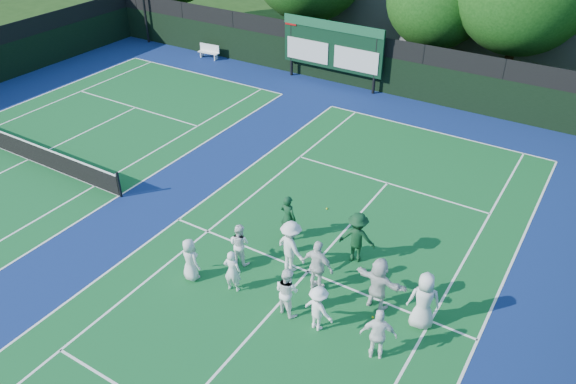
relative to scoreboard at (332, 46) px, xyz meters
The scene contains 25 objects.
ground 17.23m from the scoreboard, 65.78° to the right, with size 120.00×120.00×0.00m, color #17340E.
court_apron 14.78m from the scoreboard, 86.03° to the right, with size 34.00×32.00×0.01m, color navy.
near_court 16.33m from the scoreboard, 64.32° to the right, with size 11.05×23.85×0.01m.
left_court 16.32m from the scoreboard, 115.60° to the right, with size 11.05×23.85×0.01m.
back_fence 1.38m from the scoreboard, 22.25° to the left, with size 34.00×0.08×3.00m.
scoreboard is the anchor object (origin of this frame).
clubhouse 9.80m from the scoreboard, 59.22° to the left, with size 18.00×6.00×4.00m, color #57575C.
tennis_net 16.26m from the scoreboard, 115.60° to the right, with size 11.30×0.10×1.10m.
bench 8.66m from the scoreboard, behind, with size 1.41×0.49×0.87m.
tree_c 6.33m from the scoreboard, 42.20° to the left, with size 5.54×5.54×7.28m.
tennis_ball_1 18.26m from the scoreboard, 57.85° to the right, with size 0.07×0.07×0.07m, color yellow.
tennis_ball_3 15.76m from the scoreboard, 79.74° to the right, with size 0.07×0.07×0.07m, color yellow.
tennis_ball_4 12.74m from the scoreboard, 62.36° to the right, with size 0.07×0.07×0.07m, color yellow.
player_front_0 17.30m from the scoreboard, 76.51° to the right, with size 0.72×0.47×1.48m, color silver.
player_front_1 17.46m from the scoreboard, 71.67° to the right, with size 0.54×0.36×1.49m, color white.
player_front_2 18.07m from the scoreboard, 65.84° to the right, with size 0.78×0.61×1.61m, color white.
player_front_3 18.63m from the scoreboard, 62.89° to the right, with size 0.96×0.55×1.49m, color white.
player_front_4 19.59m from the scoreboard, 58.15° to the right, with size 0.97×0.41×1.66m, color white.
player_back_0 16.12m from the scoreboard, 72.40° to the right, with size 0.72×0.56×1.48m, color white.
player_back_1 16.16m from the scoreboard, 66.31° to the right, with size 1.19×0.68×1.84m, color silver.
player_back_2 16.99m from the scoreboard, 63.15° to the right, with size 1.06×0.44×1.81m, color silver.
player_back_3 17.69m from the scoreboard, 57.31° to the right, with size 1.64×0.52×1.77m, color silver.
player_back_4 18.48m from the scoreboard, 53.73° to the right, with size 0.91×0.59×1.86m, color silver.
coach_left 14.54m from the scoreboard, 67.61° to the right, with size 0.63×0.41×1.72m, color #0E361C.
coach_right 15.50m from the scoreboard, 58.68° to the right, with size 1.17×0.67×1.82m, color #0E351A.
Camera 1 is at (6.77, -11.08, 11.94)m, focal length 35.00 mm.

